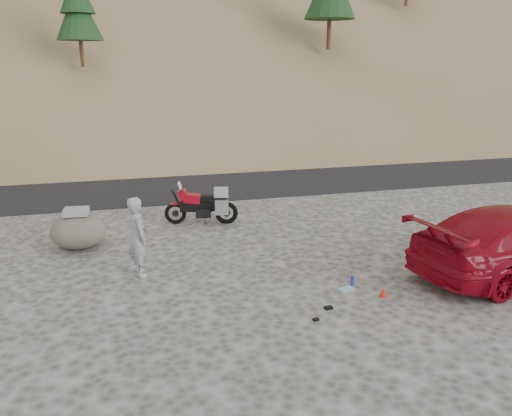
{
  "coord_description": "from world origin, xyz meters",
  "views": [
    {
      "loc": [
        -2.36,
        -10.07,
        4.42
      ],
      "look_at": [
        0.57,
        1.21,
        1.0
      ],
      "focal_mm": 35.0,
      "sensor_mm": 36.0,
      "label": 1
    }
  ],
  "objects_px": {
    "red_car": "(512,272)",
    "boulder": "(78,230)",
    "motorcycle": "(204,206)",
    "man": "(141,274)"
  },
  "relations": [
    {
      "from": "red_car",
      "to": "boulder",
      "type": "distance_m",
      "value": 10.1
    },
    {
      "from": "motorcycle",
      "to": "boulder",
      "type": "bearing_deg",
      "value": -148.35
    },
    {
      "from": "boulder",
      "to": "man",
      "type": "bearing_deg",
      "value": -55.31
    },
    {
      "from": "motorcycle",
      "to": "boulder",
      "type": "height_order",
      "value": "motorcycle"
    },
    {
      "from": "motorcycle",
      "to": "man",
      "type": "distance_m",
      "value": 3.73
    },
    {
      "from": "red_car",
      "to": "man",
      "type": "bearing_deg",
      "value": 65.96
    },
    {
      "from": "motorcycle",
      "to": "boulder",
      "type": "xyz_separation_m",
      "value": [
        -3.3,
        -1.14,
        -0.08
      ]
    },
    {
      "from": "boulder",
      "to": "motorcycle",
      "type": "bearing_deg",
      "value": 19.0
    },
    {
      "from": "man",
      "to": "boulder",
      "type": "relative_size",
      "value": 1.1
    },
    {
      "from": "red_car",
      "to": "boulder",
      "type": "xyz_separation_m",
      "value": [
        -9.28,
        3.96,
        0.45
      ]
    }
  ]
}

